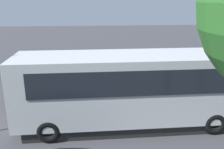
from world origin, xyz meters
The scene contains 13 objects.
ground_plane centered at (0.00, 0.00, 0.00)m, with size 80.00×80.00×0.00m, color #38383D.
tour_bus centered at (0.00, 4.74, 1.64)m, with size 9.76×2.65×3.25m.
spectator_far_left centered at (-0.56, 1.91, 1.07)m, with size 0.58×0.37×1.80m.
spectator_left centered at (0.56, 2.15, 1.09)m, with size 0.57×0.39×1.81m.
spectator_centre centered at (1.25, 2.38, 1.09)m, with size 0.58×0.36×1.82m.
parked_motorcycle_silver centered at (0.72, 2.88, 0.48)m, with size 2.05×0.59×0.99m.
stunt_motorcycle centered at (1.18, -1.64, 0.99)m, with size 2.05×0.58×1.65m.
traffic_cone centered at (-1.42, -2.05, 0.30)m, with size 0.34×0.34×0.63m.
bay_line_a centered at (-5.52, -1.86, 0.00)m, with size 0.17×4.35×0.01m.
bay_line_b centered at (-2.61, -1.86, 0.00)m, with size 0.17×4.52×0.01m.
bay_line_c centered at (0.29, -1.86, 0.00)m, with size 0.16×4.23×0.01m.
bay_line_d centered at (3.20, -1.86, 0.00)m, with size 0.16×4.02×0.01m.
bay_line_e centered at (6.11, -1.86, 0.00)m, with size 0.17×4.42×0.01m.
Camera 1 is at (1.60, 14.40, 5.42)m, focal length 38.36 mm.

